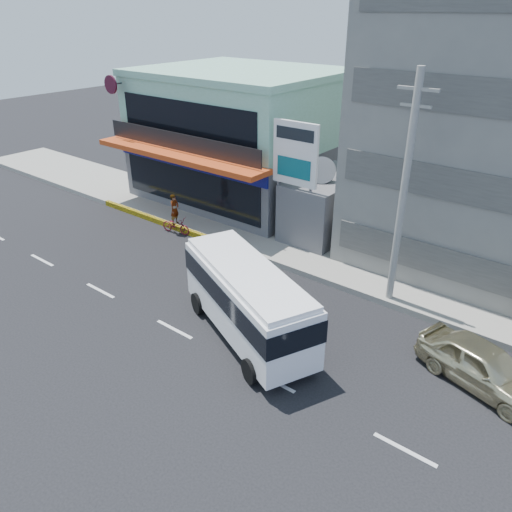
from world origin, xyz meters
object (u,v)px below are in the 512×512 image
(billboard, at_px, (295,161))
(minibus, at_px, (248,297))
(satellite_dish, at_px, (321,180))
(shop_building, at_px, (241,139))
(motorcycle_rider, at_px, (176,221))
(sedan, at_px, (483,366))
(utility_pole_near, at_px, (403,194))

(billboard, relative_size, minibus, 0.90)
(satellite_dish, relative_size, minibus, 0.20)
(shop_building, distance_m, motorcycle_rider, 7.89)
(shop_building, xyz_separation_m, satellite_dish, (8.00, -2.95, -0.42))
(shop_building, distance_m, billboard, 8.92)
(satellite_dish, xyz_separation_m, sedan, (10.84, -6.61, -2.77))
(shop_building, relative_size, satellite_dish, 8.27)
(billboard, bearing_deg, motorcycle_rider, -159.88)
(shop_building, distance_m, utility_pole_near, 15.50)
(minibus, distance_m, motorcycle_rider, 11.07)
(utility_pole_near, bearing_deg, sedan, -31.91)
(shop_building, relative_size, minibus, 1.62)
(satellite_dish, xyz_separation_m, utility_pole_near, (6.00, -3.60, 1.57))
(shop_building, distance_m, sedan, 21.37)
(satellite_dish, relative_size, sedan, 0.32)
(utility_pole_near, distance_m, motorcycle_rider, 13.78)
(utility_pole_near, relative_size, sedan, 2.12)
(satellite_dish, relative_size, utility_pole_near, 0.15)
(shop_building, bearing_deg, satellite_dish, -20.21)
(shop_building, relative_size, motorcycle_rider, 5.23)
(billboard, height_order, motorcycle_rider, billboard)
(shop_building, height_order, satellite_dish, shop_building)
(shop_building, xyz_separation_m, billboard, (7.50, -4.75, 0.93))
(sedan, bearing_deg, shop_building, 79.93)
(motorcycle_rider, bearing_deg, shop_building, 97.57)
(satellite_dish, bearing_deg, minibus, -74.39)
(utility_pole_near, height_order, motorcycle_rider, utility_pole_near)
(billboard, bearing_deg, utility_pole_near, -15.48)
(utility_pole_near, bearing_deg, shop_building, 154.94)
(billboard, bearing_deg, minibus, -67.68)
(motorcycle_rider, bearing_deg, minibus, -28.43)
(shop_building, distance_m, minibus, 16.48)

